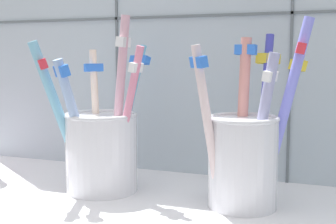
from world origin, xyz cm
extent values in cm
cube|color=silver|center=(0.00, 0.00, 1.00)|extent=(64.00, 22.00, 2.00)
cube|color=#B2C1CC|center=(0.00, 12.00, 22.50)|extent=(64.00, 2.00, 45.00)
cube|color=slate|center=(-10.67, 10.90, 22.50)|extent=(0.30, 0.20, 45.00)
cube|color=slate|center=(0.00, 10.90, 20.98)|extent=(64.00, 0.20, 0.30)
cylinder|color=silver|center=(-7.53, 0.83, 6.06)|extent=(7.53, 7.53, 8.11)
torus|color=silver|center=(-7.53, 0.83, 10.11)|extent=(7.66, 7.66, 0.50)
cylinder|color=#75B8D5|center=(-10.74, -1.79, 10.04)|extent=(4.79, 5.19, 15.60)
cube|color=#E5333F|center=(-11.91, -3.09, 15.50)|extent=(2.03, 1.96, 1.15)
cylinder|color=pink|center=(-4.24, 0.23, 9.82)|extent=(4.24, 0.93, 15.02)
cube|color=white|center=(-3.07, 0.18, 15.16)|extent=(0.89, 2.01, 1.05)
cylinder|color=#F9DFC7|center=(-8.77, 1.94, 9.67)|extent=(1.95, 1.81, 14.61)
cube|color=blue|center=(-9.07, 2.19, 15.04)|extent=(1.90, 2.04, 0.89)
cylinder|color=#D8A4B4|center=(-5.63, 1.31, 11.40)|extent=(2.67, 0.92, 18.09)
cube|color=white|center=(-5.05, 1.31, 17.70)|extent=(0.96, 1.87, 1.10)
cylinder|color=#71BDDD|center=(-6.42, 5.16, 9.95)|extent=(2.79, 5.59, 15.33)
cube|color=blue|center=(-5.73, 6.91, 15.83)|extent=(2.80, 1.94, 1.09)
cylinder|color=#93B0DA|center=(-8.65, -1.92, 9.17)|extent=(3.44, 4.65, 13.81)
cube|color=blue|center=(-9.49, -3.24, 14.85)|extent=(2.17, 1.92, 1.29)
cylinder|color=silver|center=(7.53, 0.83, 6.24)|extent=(6.54, 6.54, 8.48)
torus|color=silver|center=(7.53, 0.83, 10.48)|extent=(6.72, 6.72, 0.50)
cylinder|color=tan|center=(7.10, 2.57, 10.21)|extent=(1.34, 2.55, 15.72)
cube|color=blue|center=(7.17, 3.13, 16.87)|extent=(2.14, 1.18, 1.02)
cylinder|color=silver|center=(4.87, -1.72, 9.82)|extent=(3.22, 2.81, 14.98)
cube|color=blue|center=(4.08, -2.35, 15.74)|extent=(2.27, 2.52, 1.10)
cylinder|color=#3E43B8|center=(8.92, 3.75, 10.39)|extent=(1.46, 3.77, 16.13)
cube|color=yellow|center=(9.09, 4.70, 16.03)|extent=(2.43, 1.27, 1.09)
cylinder|color=silver|center=(10.76, 2.57, 9.35)|extent=(4.11, 2.82, 14.09)
cube|color=yellow|center=(12.06, 3.33, 15.41)|extent=(1.93, 2.22, 1.19)
cylinder|color=#9799C5|center=(9.23, 0.26, 9.48)|extent=(3.41, 1.51, 14.32)
cube|color=white|center=(10.00, 0.13, 14.47)|extent=(1.22, 2.45, 1.01)
cylinder|color=#8186F4|center=(11.10, 2.16, 11.08)|extent=(4.92, 1.58, 17.56)
cube|color=#E5333F|center=(12.34, 2.32, 16.95)|extent=(1.26, 2.50, 1.13)
camera|label=1|loc=(15.77, -41.15, 16.14)|focal=48.82mm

